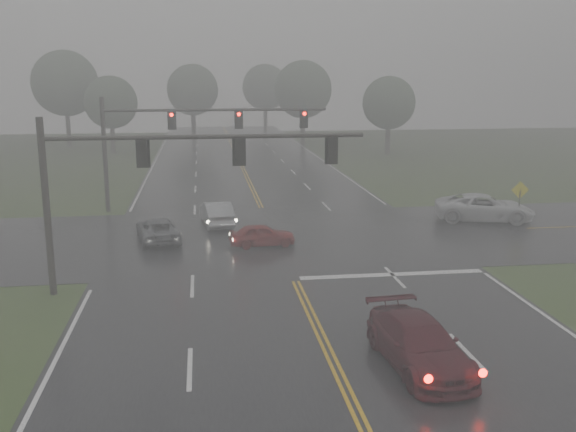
{
  "coord_description": "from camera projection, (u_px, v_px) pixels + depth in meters",
  "views": [
    {
      "loc": [
        -3.95,
        -12.59,
        8.93
      ],
      "look_at": [
        -0.07,
        16.0,
        2.54
      ],
      "focal_mm": 40.0,
      "sensor_mm": 36.0,
      "label": 1
    }
  ],
  "objects": [
    {
      "name": "tree_ne_a",
      "position": [
        303.0,
        89.0,
        81.08
      ],
      "size": [
        7.29,
        7.29,
        10.71
      ],
      "color": "#332821",
      "rests_on": "ground"
    },
    {
      "name": "tree_e_near",
      "position": [
        389.0,
        103.0,
        72.17
      ],
      "size": [
        5.98,
        5.98,
        8.78
      ],
      "color": "#332821",
      "rests_on": "ground"
    },
    {
      "name": "sign_diamond_east",
      "position": [
        520.0,
        195.0,
        38.92
      ],
      "size": [
        1.08,
        0.17,
        2.6
      ],
      "rotation": [
        0.0,
        0.0,
        -0.12
      ],
      "color": "black",
      "rests_on": "ground"
    },
    {
      "name": "sedan_maroon",
      "position": [
        418.0,
        367.0,
        20.02
      ],
      "size": [
        2.52,
        5.31,
        1.49
      ],
      "primitive_type": "imported",
      "rotation": [
        0.0,
        0.0,
        0.08
      ],
      "color": "#400B13",
      "rests_on": "ground"
    },
    {
      "name": "tree_n_far",
      "position": [
        265.0,
        87.0,
        100.56
      ],
      "size": [
        7.18,
        7.18,
        10.54
      ],
      "color": "#332821",
      "rests_on": "ground"
    },
    {
      "name": "signal_gantry_near",
      "position": [
        147.0,
        170.0,
        26.04
      ],
      "size": [
        13.14,
        0.32,
        7.3
      ],
      "color": "black",
      "rests_on": "ground"
    },
    {
      "name": "tree_nw_b",
      "position": [
        65.0,
        83.0,
        79.15
      ],
      "size": [
        8.1,
        8.1,
        11.9
      ],
      "color": "#332821",
      "rests_on": "ground"
    },
    {
      "name": "car_grey",
      "position": [
        158.0,
        241.0,
        35.1
      ],
      "size": [
        2.82,
        4.76,
        1.24
      ],
      "primitive_type": "imported",
      "rotation": [
        0.0,
        0.0,
        3.32
      ],
      "color": "#53555A",
      "rests_on": "ground"
    },
    {
      "name": "tree_n_mid",
      "position": [
        193.0,
        90.0,
        88.3
      ],
      "size": [
        7.05,
        7.05,
        10.36
      ],
      "color": "#332821",
      "rests_on": "ground"
    },
    {
      "name": "tree_nw_a",
      "position": [
        111.0,
        102.0,
        72.76
      ],
      "size": [
        6.0,
        6.0,
        8.81
      ],
      "color": "#332821",
      "rests_on": "ground"
    },
    {
      "name": "pickup_white",
      "position": [
        483.0,
        221.0,
        39.91
      ],
      "size": [
        6.47,
        4.15,
        1.66
      ],
      "primitive_type": "imported",
      "rotation": [
        0.0,
        0.0,
        1.32
      ],
      "color": "silver",
      "rests_on": "ground"
    },
    {
      "name": "cross_street",
      "position": [
        275.0,
        237.0,
        35.91
      ],
      "size": [
        120.0,
        14.0,
        0.02
      ],
      "primitive_type": "cube",
      "color": "black",
      "rests_on": "ground"
    },
    {
      "name": "main_road",
      "position": [
        279.0,
        246.0,
        33.97
      ],
      "size": [
        18.0,
        160.0,
        0.02
      ],
      "primitive_type": "cube",
      "color": "black",
      "rests_on": "ground"
    },
    {
      "name": "sedan_silver",
      "position": [
        217.0,
        225.0,
        38.7
      ],
      "size": [
        2.08,
        4.63,
        1.48
      ],
      "primitive_type": "imported",
      "rotation": [
        0.0,
        0.0,
        3.26
      ],
      "color": "#94969A",
      "rests_on": "ground"
    },
    {
      "name": "signal_gantry_far",
      "position": [
        176.0,
        130.0,
        42.12
      ],
      "size": [
        14.79,
        0.38,
        7.52
      ],
      "color": "black",
      "rests_on": "ground"
    },
    {
      "name": "stop_bar",
      "position": [
        392.0,
        275.0,
        29.15
      ],
      "size": [
        8.5,
        0.5,
        0.01
      ],
      "primitive_type": "cube",
      "color": "silver",
      "rests_on": "ground"
    },
    {
      "name": "sedan_red",
      "position": [
        262.0,
        246.0,
        34.07
      ],
      "size": [
        3.57,
        1.65,
        1.18
      ],
      "primitive_type": "imported",
      "rotation": [
        0.0,
        0.0,
        1.64
      ],
      "color": "maroon",
      "rests_on": "ground"
    }
  ]
}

